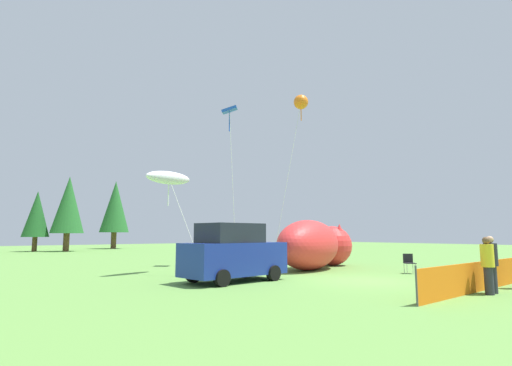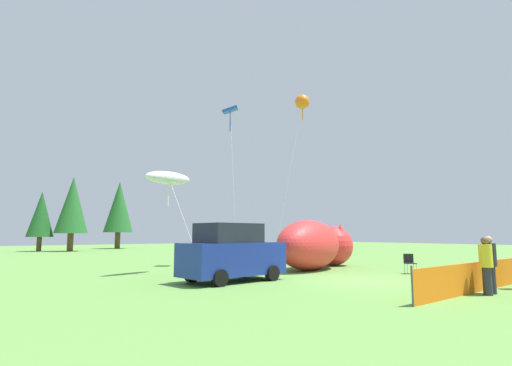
# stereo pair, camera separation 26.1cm
# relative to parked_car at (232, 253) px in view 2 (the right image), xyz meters

# --- Properties ---
(ground_plane) EXTENTS (120.00, 120.00, 0.00)m
(ground_plane) POSITION_rel_parked_car_xyz_m (4.02, -2.84, -1.05)
(ground_plane) COLOR #609342
(parked_car) EXTENTS (4.22, 2.21, 2.18)m
(parked_car) POSITION_rel_parked_car_xyz_m (0.00, 0.00, 0.00)
(parked_car) COLOR navy
(parked_car) RESTS_ON ground
(folding_chair) EXTENTS (0.66, 0.66, 0.88)m
(folding_chair) POSITION_rel_parked_car_xyz_m (8.15, -2.33, -0.52)
(folding_chair) COLOR black
(folding_chair) RESTS_ON ground
(inflatable_cat) EXTENTS (7.11, 4.40, 2.48)m
(inflatable_cat) POSITION_rel_parked_car_xyz_m (6.51, 1.96, 0.09)
(inflatable_cat) COLOR red
(inflatable_cat) RESTS_ON ground
(safety_fence) EXTENTS (8.94, 0.51, 1.00)m
(safety_fence) POSITION_rel_parked_car_xyz_m (5.08, -6.81, -0.60)
(safety_fence) COLOR orange
(safety_fence) RESTS_ON ground
(spectator_in_blue_shirt) EXTENTS (0.37, 0.37, 1.72)m
(spectator_in_blue_shirt) POSITION_rel_parked_car_xyz_m (4.49, -7.28, -0.12)
(spectator_in_blue_shirt) COLOR #2D2D38
(spectator_in_blue_shirt) RESTS_ON ground
(spectator_in_black_shirt) EXTENTS (0.37, 0.37, 1.70)m
(spectator_in_black_shirt) POSITION_rel_parked_car_xyz_m (4.10, -7.33, -0.13)
(spectator_in_black_shirt) COLOR #2D2D38
(spectator_in_black_shirt) RESTS_ON ground
(kite_orange_flower) EXTENTS (3.03, 0.98, 11.13)m
(kite_orange_flower) POSITION_rel_parked_car_xyz_m (9.71, 6.06, 9.55)
(kite_orange_flower) COLOR silver
(kite_orange_flower) RESTS_ON ground
(kite_blue_box) EXTENTS (1.25, 1.72, 9.30)m
(kite_blue_box) POSITION_rel_parked_car_xyz_m (3.99, 6.20, 7.77)
(kite_blue_box) COLOR silver
(kite_blue_box) RESTS_ON ground
(kite_white_ghost) EXTENTS (2.82, 3.28, 4.74)m
(kite_white_ghost) POSITION_rel_parked_car_xyz_m (-0.69, 4.24, 3.29)
(kite_white_ghost) COLOR silver
(kite_white_ghost) RESTS_ON ground
(horizon_tree_east) EXTENTS (2.59, 2.59, 6.19)m
(horizon_tree_east) POSITION_rel_parked_car_xyz_m (-1.16, 33.72, 2.75)
(horizon_tree_east) COLOR brown
(horizon_tree_east) RESTS_ON ground
(horizon_tree_west) EXTENTS (3.47, 3.47, 8.29)m
(horizon_tree_west) POSITION_rel_parked_car_xyz_m (7.87, 36.77, 4.04)
(horizon_tree_west) COLOR brown
(horizon_tree_west) RESTS_ON ground
(horizon_tree_northeast) EXTENTS (3.25, 3.25, 7.76)m
(horizon_tree_northeast) POSITION_rel_parked_car_xyz_m (1.42, 31.99, 3.71)
(horizon_tree_northeast) COLOR brown
(horizon_tree_northeast) RESTS_ON ground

